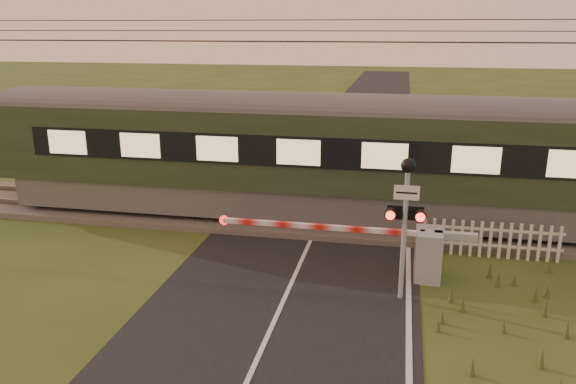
# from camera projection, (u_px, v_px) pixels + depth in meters

# --- Properties ---
(ground) EXTENTS (160.00, 160.00, 0.00)m
(ground) POSITION_uv_depth(u_px,v_px,m) (273.00, 325.00, 11.58)
(ground) COLOR #334319
(ground) RESTS_ON ground
(road) EXTENTS (6.00, 140.00, 0.03)m
(road) POSITION_uv_depth(u_px,v_px,m) (271.00, 330.00, 11.35)
(road) COLOR black
(road) RESTS_ON ground
(track_bed) EXTENTS (140.00, 3.40, 0.39)m
(track_bed) POSITION_uv_depth(u_px,v_px,m) (319.00, 220.00, 17.67)
(track_bed) COLOR #47423D
(track_bed) RESTS_ON ground
(overhead_wires) EXTENTS (120.00, 0.62, 0.62)m
(overhead_wires) POSITION_uv_depth(u_px,v_px,m) (322.00, 34.00, 16.06)
(overhead_wires) COLOR black
(overhead_wires) RESTS_ON ground
(boom_gate) EXTENTS (6.38, 0.94, 1.26)m
(boom_gate) POSITION_uv_depth(u_px,v_px,m) (418.00, 251.00, 13.62)
(boom_gate) COLOR gray
(boom_gate) RESTS_ON ground
(crossing_signal) EXTENTS (0.83, 0.35, 3.25)m
(crossing_signal) POSITION_uv_depth(u_px,v_px,m) (406.00, 204.00, 12.08)
(crossing_signal) COLOR gray
(crossing_signal) RESTS_ON ground
(picket_fence) EXTENTS (3.66, 0.08, 1.00)m
(picket_fence) POSITION_uv_depth(u_px,v_px,m) (490.00, 240.00, 14.83)
(picket_fence) COLOR silver
(picket_fence) RESTS_ON ground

